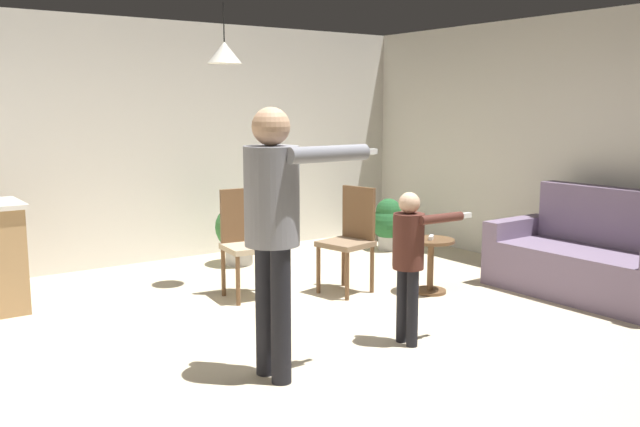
% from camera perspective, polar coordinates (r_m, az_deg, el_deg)
% --- Properties ---
extents(ground, '(7.68, 7.68, 0.00)m').
position_cam_1_polar(ground, '(5.52, 1.00, -9.68)').
color(ground, beige).
extents(wall_back, '(6.40, 0.10, 2.70)m').
position_cam_1_polar(wall_back, '(8.05, -12.54, 5.81)').
color(wall_back, beige).
rests_on(wall_back, ground).
extents(wall_right, '(0.10, 6.40, 2.70)m').
position_cam_1_polar(wall_right, '(7.58, 21.10, 5.24)').
color(wall_right, beige).
rests_on(wall_right, ground).
extents(couch_floral, '(0.88, 1.82, 1.00)m').
position_cam_1_polar(couch_floral, '(6.89, 21.57, -3.67)').
color(couch_floral, slate).
rests_on(couch_floral, ground).
extents(side_table_by_couch, '(0.44, 0.44, 0.52)m').
position_cam_1_polar(side_table_by_couch, '(6.59, 9.16, -3.75)').
color(side_table_by_couch, brown).
rests_on(side_table_by_couch, ground).
extents(person_adult, '(0.87, 0.51, 1.76)m').
position_cam_1_polar(person_adult, '(4.34, -3.85, 0.01)').
color(person_adult, black).
rests_on(person_adult, ground).
extents(person_child, '(0.59, 0.35, 1.14)m').
position_cam_1_polar(person_child, '(5.08, 7.44, -3.08)').
color(person_child, black).
rests_on(person_child, ground).
extents(dining_chair_by_counter, '(0.46, 0.46, 1.00)m').
position_cam_1_polar(dining_chair_by_counter, '(6.39, -6.24, -2.09)').
color(dining_chair_by_counter, brown).
rests_on(dining_chair_by_counter, ground).
extents(dining_chair_near_wall, '(0.50, 0.50, 1.00)m').
position_cam_1_polar(dining_chair_near_wall, '(6.52, 2.55, -1.82)').
color(dining_chair_near_wall, brown).
rests_on(dining_chair_near_wall, ground).
extents(potted_plant_corner, '(0.42, 0.42, 0.64)m').
position_cam_1_polar(potted_plant_corner, '(8.47, 5.70, -0.68)').
color(potted_plant_corner, '#B7B2AD').
rests_on(potted_plant_corner, ground).
extents(potted_plant_by_wall, '(0.52, 0.52, 0.80)m').
position_cam_1_polar(potted_plant_by_wall, '(7.70, -6.77, -0.99)').
color(potted_plant_by_wall, '#B7B2AD').
rests_on(potted_plant_by_wall, ground).
extents(spare_remote_on_table, '(0.12, 0.11, 0.04)m').
position_cam_1_polar(spare_remote_on_table, '(6.53, 9.21, -1.97)').
color(spare_remote_on_table, white).
rests_on(spare_remote_on_table, side_table_by_couch).
extents(ceiling_light_pendant, '(0.32, 0.32, 0.55)m').
position_cam_1_polar(ceiling_light_pendant, '(6.61, -7.93, 13.10)').
color(ceiling_light_pendant, silver).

